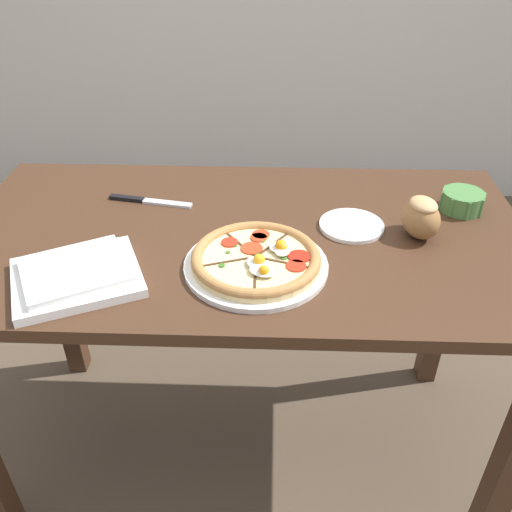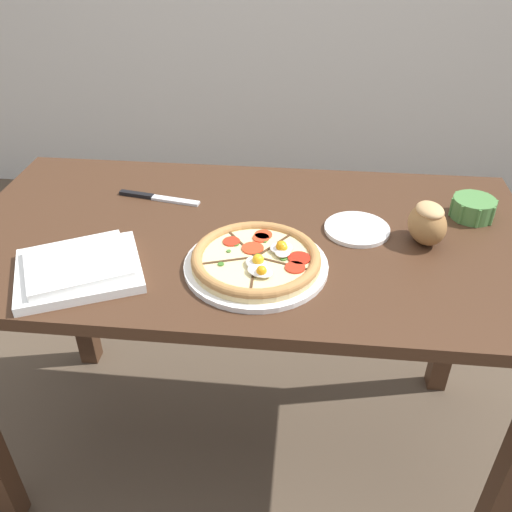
{
  "view_description": "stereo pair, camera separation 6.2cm",
  "coord_description": "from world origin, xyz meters",
  "px_view_note": "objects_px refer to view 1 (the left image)",
  "views": [
    {
      "loc": [
        0.07,
        -1.07,
        1.44
      ],
      "look_at": [
        0.04,
        -0.14,
        0.8
      ],
      "focal_mm": 38.0,
      "sensor_mm": 36.0,
      "label": 1
    },
    {
      "loc": [
        0.13,
        -1.06,
        1.44
      ],
      "look_at": [
        0.04,
        -0.14,
        0.8
      ],
      "focal_mm": 38.0,
      "sensor_mm": 36.0,
      "label": 2
    }
  ],
  "objects_px": {
    "side_saucer": "(352,226)",
    "knife_main": "(149,201)",
    "ramekin_bowl": "(462,201)",
    "bread_piece_near": "(421,218)",
    "napkin_folded": "(76,275)",
    "pizza": "(257,260)",
    "dining_table": "(244,274)"
  },
  "relations": [
    {
      "from": "knife_main",
      "to": "ramekin_bowl",
      "type": "bearing_deg",
      "value": 9.65
    },
    {
      "from": "bread_piece_near",
      "to": "knife_main",
      "type": "distance_m",
      "value": 0.67
    },
    {
      "from": "pizza",
      "to": "napkin_folded",
      "type": "distance_m",
      "value": 0.37
    },
    {
      "from": "ramekin_bowl",
      "to": "bread_piece_near",
      "type": "distance_m",
      "value": 0.18
    },
    {
      "from": "ramekin_bowl",
      "to": "side_saucer",
      "type": "xyz_separation_m",
      "value": [
        -0.28,
        -0.09,
        -0.02
      ]
    },
    {
      "from": "pizza",
      "to": "napkin_folded",
      "type": "height_order",
      "value": "pizza"
    },
    {
      "from": "napkin_folded",
      "to": "knife_main",
      "type": "distance_m",
      "value": 0.34
    },
    {
      "from": "pizza",
      "to": "side_saucer",
      "type": "height_order",
      "value": "pizza"
    },
    {
      "from": "pizza",
      "to": "ramekin_bowl",
      "type": "relative_size",
      "value": 2.79
    },
    {
      "from": "knife_main",
      "to": "side_saucer",
      "type": "height_order",
      "value": "same"
    },
    {
      "from": "pizza",
      "to": "bread_piece_near",
      "type": "xyz_separation_m",
      "value": [
        0.37,
        0.14,
        0.03
      ]
    },
    {
      "from": "dining_table",
      "to": "side_saucer",
      "type": "relative_size",
      "value": 8.8
    },
    {
      "from": "ramekin_bowl",
      "to": "pizza",
      "type": "bearing_deg",
      "value": -151.98
    },
    {
      "from": "dining_table",
      "to": "knife_main",
      "type": "xyz_separation_m",
      "value": [
        -0.25,
        0.13,
        0.13
      ]
    },
    {
      "from": "knife_main",
      "to": "side_saucer",
      "type": "relative_size",
      "value": 1.44
    },
    {
      "from": "pizza",
      "to": "ramekin_bowl",
      "type": "bearing_deg",
      "value": 28.02
    },
    {
      "from": "pizza",
      "to": "side_saucer",
      "type": "xyz_separation_m",
      "value": [
        0.22,
        0.17,
        -0.01
      ]
    },
    {
      "from": "knife_main",
      "to": "bread_piece_near",
      "type": "bearing_deg",
      "value": -1.5
    },
    {
      "from": "pizza",
      "to": "ramekin_bowl",
      "type": "height_order",
      "value": "pizza"
    },
    {
      "from": "napkin_folded",
      "to": "side_saucer",
      "type": "bearing_deg",
      "value": 21.77
    },
    {
      "from": "pizza",
      "to": "ramekin_bowl",
      "type": "xyz_separation_m",
      "value": [
        0.5,
        0.26,
        0.01
      ]
    },
    {
      "from": "ramekin_bowl",
      "to": "knife_main",
      "type": "height_order",
      "value": "ramekin_bowl"
    },
    {
      "from": "dining_table",
      "to": "bread_piece_near",
      "type": "xyz_separation_m",
      "value": [
        0.4,
        -0.0,
        0.17
      ]
    },
    {
      "from": "dining_table",
      "to": "bread_piece_near",
      "type": "height_order",
      "value": "bread_piece_near"
    },
    {
      "from": "bread_piece_near",
      "to": "knife_main",
      "type": "relative_size",
      "value": 0.56
    },
    {
      "from": "side_saucer",
      "to": "dining_table",
      "type": "bearing_deg",
      "value": -173.29
    },
    {
      "from": "bread_piece_near",
      "to": "knife_main",
      "type": "height_order",
      "value": "bread_piece_near"
    },
    {
      "from": "pizza",
      "to": "knife_main",
      "type": "relative_size",
      "value": 1.39
    },
    {
      "from": "napkin_folded",
      "to": "side_saucer",
      "type": "relative_size",
      "value": 2.05
    },
    {
      "from": "bread_piece_near",
      "to": "napkin_folded",
      "type": "bearing_deg",
      "value": -164.74
    },
    {
      "from": "ramekin_bowl",
      "to": "side_saucer",
      "type": "height_order",
      "value": "ramekin_bowl"
    },
    {
      "from": "side_saucer",
      "to": "knife_main",
      "type": "bearing_deg",
      "value": 168.34
    }
  ]
}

